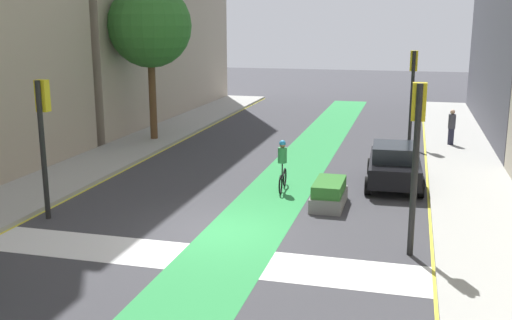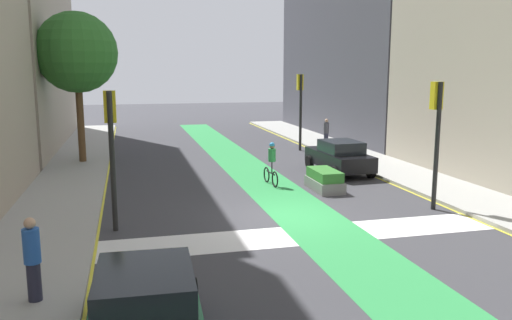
{
  "view_description": "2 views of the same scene",
  "coord_description": "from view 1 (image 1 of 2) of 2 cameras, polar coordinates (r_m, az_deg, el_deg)",
  "views": [
    {
      "loc": [
        5.2,
        -15.58,
        5.95
      ],
      "look_at": [
        0.26,
        3.37,
        1.39
      ],
      "focal_mm": 42.01,
      "sensor_mm": 36.0,
      "label": 1
    },
    {
      "loc": [
        -4.97,
        -15.86,
        4.85
      ],
      "look_at": [
        0.28,
        4.95,
        1.07
      ],
      "focal_mm": 35.98,
      "sensor_mm": 36.0,
      "label": 2
    }
  ],
  "objects": [
    {
      "name": "ground_plane",
      "position": [
        17.47,
        -3.63,
        -6.82
      ],
      "size": [
        120.0,
        120.0,
        0.0
      ],
      "primitive_type": "plane",
      "color": "#38383D"
    },
    {
      "name": "bike_lane_paint",
      "position": [
        17.26,
        -1.24,
        -7.04
      ],
      "size": [
        2.4,
        60.0,
        0.01
      ],
      "primitive_type": "cube",
      "color": "#2D8C47",
      "rests_on": "ground_plane"
    },
    {
      "name": "crosswalk_band",
      "position": [
        15.71,
        -5.93,
        -9.2
      ],
      "size": [
        12.0,
        1.8,
        0.01
      ],
      "primitive_type": "cube",
      "color": "silver",
      "rests_on": "ground_plane"
    },
    {
      "name": "curb_stripe_left",
      "position": [
        20.09,
        -20.18,
        -4.93
      ],
      "size": [
        0.16,
        60.0,
        0.01
      ],
      "primitive_type": "cube",
      "color": "yellow",
      "rests_on": "ground_plane"
    },
    {
      "name": "sidewalk_right",
      "position": [
        16.81,
        21.74,
        -8.32
      ],
      "size": [
        3.0,
        60.0,
        0.15
      ],
      "primitive_type": "cube",
      "color": "#9E9E99",
      "rests_on": "ground_plane"
    },
    {
      "name": "curb_stripe_right",
      "position": [
        16.69,
        16.56,
        -8.31
      ],
      "size": [
        0.16,
        60.0,
        0.01
      ],
      "primitive_type": "cube",
      "color": "yellow",
      "rests_on": "ground_plane"
    },
    {
      "name": "traffic_signal_near_right",
      "position": [
        15.56,
        15.07,
        2.17
      ],
      "size": [
        0.35,
        0.52,
        4.46
      ],
      "color": "black",
      "rests_on": "ground_plane"
    },
    {
      "name": "traffic_signal_near_left",
      "position": [
        19.06,
        -19.62,
        3.39
      ],
      "size": [
        0.35,
        0.52,
        4.25
      ],
      "color": "black",
      "rests_on": "ground_plane"
    },
    {
      "name": "traffic_signal_far_right",
      "position": [
        29.32,
        14.7,
        7.32
      ],
      "size": [
        0.35,
        0.52,
        4.6
      ],
      "color": "black",
      "rests_on": "ground_plane"
    },
    {
      "name": "car_black_right_far",
      "position": [
        22.6,
        13.05,
        -0.4
      ],
      "size": [
        2.17,
        4.27,
        1.57
      ],
      "color": "black",
      "rests_on": "ground_plane"
    },
    {
      "name": "cyclist_in_lane",
      "position": [
        21.32,
        2.54,
        -0.41
      ],
      "size": [
        0.32,
        1.73,
        1.86
      ],
      "color": "black",
      "rests_on": "ground_plane"
    },
    {
      "name": "pedestrian_sidewalk_right_a",
      "position": [
        30.14,
        18.13,
        3.02
      ],
      "size": [
        0.34,
        0.34,
        1.69
      ],
      "color": "#262638",
      "rests_on": "sidewalk_right"
    },
    {
      "name": "street_tree_near",
      "position": [
        30.2,
        -10.07,
        12.44
      ],
      "size": [
        4.07,
        4.07,
        7.61
      ],
      "color": "brown",
      "rests_on": "sidewalk_left"
    },
    {
      "name": "median_planter",
      "position": [
        19.83,
        6.96,
        -3.23
      ],
      "size": [
        1.02,
        2.09,
        0.85
      ],
      "color": "slate",
      "rests_on": "ground_plane"
    }
  ]
}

